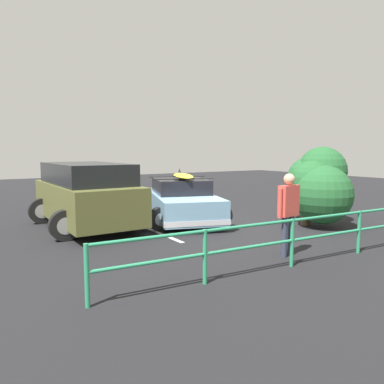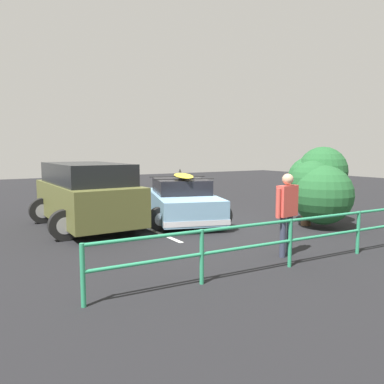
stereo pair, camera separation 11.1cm
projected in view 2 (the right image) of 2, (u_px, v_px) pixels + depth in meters
ground_plane at (206, 224)px, 11.14m from camera, size 44.00×44.00×0.02m
parking_stripe at (141, 225)px, 10.85m from camera, size 0.12×4.84×0.00m
sedan_car at (182, 201)px, 11.53m from camera, size 3.10×4.40×1.57m
suv_car at (87, 194)px, 10.54m from camera, size 2.74×4.52×1.81m
person_bystander at (287, 207)px, 7.57m from camera, size 0.65×0.26×1.70m
railing_fence at (326, 229)px, 7.36m from camera, size 9.51×0.52×0.90m
bush_near_left at (320, 185)px, 10.70m from camera, size 2.11×2.29×2.27m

